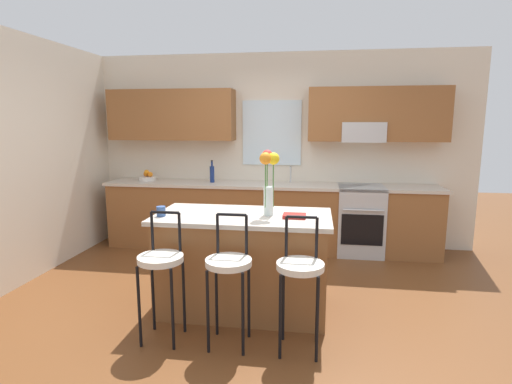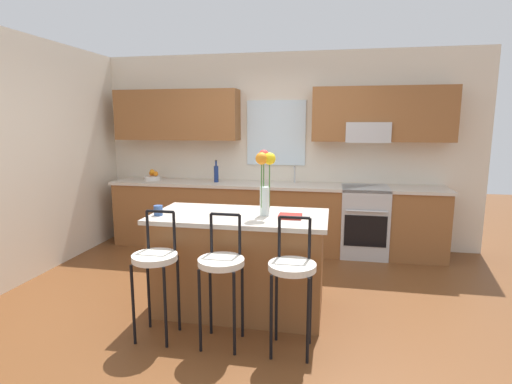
{
  "view_description": "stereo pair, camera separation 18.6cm",
  "coord_description": "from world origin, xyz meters",
  "px_view_note": "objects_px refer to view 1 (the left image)",
  "views": [
    {
      "loc": [
        0.63,
        -3.7,
        1.75
      ],
      "look_at": [
        -0.01,
        0.55,
        1.0
      ],
      "focal_mm": 28.14,
      "sensor_mm": 36.0,
      "label": 1
    },
    {
      "loc": [
        0.81,
        -3.67,
        1.75
      ],
      "look_at": [
        -0.01,
        0.55,
        1.0
      ],
      "focal_mm": 28.14,
      "sensor_mm": 36.0,
      "label": 2
    }
  ],
  "objects_px": {
    "mug_ceramic": "(161,211)",
    "bottle_olive_oil": "(212,174)",
    "fruit_bowl_oranges": "(147,177)",
    "cookbook": "(294,216)",
    "kitchen_island": "(243,262)",
    "oven_range": "(360,220)",
    "bar_stool_near": "(161,264)",
    "flower_vase": "(269,175)",
    "bar_stool_far": "(300,272)",
    "bar_stool_middle": "(229,268)"
  },
  "relations": [
    {
      "from": "mug_ceramic",
      "to": "bottle_olive_oil",
      "type": "xyz_separation_m",
      "value": [
        -0.07,
        2.07,
        0.08
      ]
    },
    {
      "from": "fruit_bowl_oranges",
      "to": "cookbook",
      "type": "bearing_deg",
      "value": -41.42
    },
    {
      "from": "kitchen_island",
      "to": "oven_range",
      "type": "bearing_deg",
      "value": 56.21
    },
    {
      "from": "bar_stool_near",
      "to": "bottle_olive_oil",
      "type": "distance_m",
      "value": 2.55
    },
    {
      "from": "mug_ceramic",
      "to": "cookbook",
      "type": "xyz_separation_m",
      "value": [
        1.18,
        0.12,
        -0.03
      ]
    },
    {
      "from": "oven_range",
      "to": "flower_vase",
      "type": "relative_size",
      "value": 1.57
    },
    {
      "from": "bar_stool_far",
      "to": "cookbook",
      "type": "xyz_separation_m",
      "value": [
        -0.08,
        0.56,
        0.3
      ]
    },
    {
      "from": "bar_stool_middle",
      "to": "bar_stool_far",
      "type": "xyz_separation_m",
      "value": [
        0.55,
        0.0,
        0.0
      ]
    },
    {
      "from": "kitchen_island",
      "to": "cookbook",
      "type": "xyz_separation_m",
      "value": [
        0.47,
        -0.06,
        0.47
      ]
    },
    {
      "from": "flower_vase",
      "to": "fruit_bowl_oranges",
      "type": "bearing_deg",
      "value": 136.2
    },
    {
      "from": "cookbook",
      "to": "fruit_bowl_oranges",
      "type": "height_order",
      "value": "fruit_bowl_oranges"
    },
    {
      "from": "oven_range",
      "to": "flower_vase",
      "type": "xyz_separation_m",
      "value": [
        -1.01,
        -1.87,
        0.83
      ]
    },
    {
      "from": "bar_stool_middle",
      "to": "bottle_olive_oil",
      "type": "height_order",
      "value": "bottle_olive_oil"
    },
    {
      "from": "bar_stool_middle",
      "to": "kitchen_island",
      "type": "bearing_deg",
      "value": 90.0
    },
    {
      "from": "flower_vase",
      "to": "cookbook",
      "type": "height_order",
      "value": "flower_vase"
    },
    {
      "from": "bar_stool_near",
      "to": "fruit_bowl_oranges",
      "type": "height_order",
      "value": "fruit_bowl_oranges"
    },
    {
      "from": "bar_stool_middle",
      "to": "bar_stool_far",
      "type": "height_order",
      "value": "same"
    },
    {
      "from": "bar_stool_near",
      "to": "cookbook",
      "type": "relative_size",
      "value": 5.21
    },
    {
      "from": "cookbook",
      "to": "fruit_bowl_oranges",
      "type": "distance_m",
      "value": 2.96
    },
    {
      "from": "bar_stool_near",
      "to": "bar_stool_middle",
      "type": "height_order",
      "value": "same"
    },
    {
      "from": "bar_stool_middle",
      "to": "bottle_olive_oil",
      "type": "relative_size",
      "value": 3.37
    },
    {
      "from": "kitchen_island",
      "to": "cookbook",
      "type": "height_order",
      "value": "cookbook"
    },
    {
      "from": "kitchen_island",
      "to": "bar_stool_far",
      "type": "relative_size",
      "value": 1.53
    },
    {
      "from": "mug_ceramic",
      "to": "fruit_bowl_oranges",
      "type": "height_order",
      "value": "fruit_bowl_oranges"
    },
    {
      "from": "fruit_bowl_oranges",
      "to": "bar_stool_far",
      "type": "bearing_deg",
      "value": -47.59
    },
    {
      "from": "bar_stool_near",
      "to": "cookbook",
      "type": "height_order",
      "value": "bar_stool_near"
    },
    {
      "from": "bar_stool_middle",
      "to": "bar_stool_far",
      "type": "bearing_deg",
      "value": 0.0
    },
    {
      "from": "fruit_bowl_oranges",
      "to": "kitchen_island",
      "type": "bearing_deg",
      "value": -47.35
    },
    {
      "from": "flower_vase",
      "to": "fruit_bowl_oranges",
      "type": "relative_size",
      "value": 2.45
    },
    {
      "from": "kitchen_island",
      "to": "flower_vase",
      "type": "relative_size",
      "value": 2.72
    },
    {
      "from": "kitchen_island",
      "to": "bar_stool_middle",
      "type": "relative_size",
      "value": 1.53
    },
    {
      "from": "oven_range",
      "to": "bar_stool_middle",
      "type": "height_order",
      "value": "bar_stool_middle"
    },
    {
      "from": "kitchen_island",
      "to": "bottle_olive_oil",
      "type": "height_order",
      "value": "bottle_olive_oil"
    },
    {
      "from": "oven_range",
      "to": "mug_ceramic",
      "type": "xyz_separation_m",
      "value": [
        -1.96,
        -2.05,
        0.51
      ]
    },
    {
      "from": "flower_vase",
      "to": "fruit_bowl_oranges",
      "type": "height_order",
      "value": "flower_vase"
    },
    {
      "from": "kitchen_island",
      "to": "bar_stool_near",
      "type": "bearing_deg",
      "value": -131.64
    },
    {
      "from": "fruit_bowl_oranges",
      "to": "mug_ceramic",
      "type": "bearing_deg",
      "value": -63.5
    },
    {
      "from": "bar_stool_middle",
      "to": "flower_vase",
      "type": "height_order",
      "value": "flower_vase"
    },
    {
      "from": "fruit_bowl_oranges",
      "to": "bar_stool_near",
      "type": "bearing_deg",
      "value": -64.55
    },
    {
      "from": "oven_range",
      "to": "bar_stool_near",
      "type": "xyz_separation_m",
      "value": [
        -1.8,
        -2.48,
        0.18
      ]
    },
    {
      "from": "bar_stool_near",
      "to": "kitchen_island",
      "type": "bearing_deg",
      "value": 48.36
    },
    {
      "from": "mug_ceramic",
      "to": "fruit_bowl_oranges",
      "type": "xyz_separation_m",
      "value": [
        -1.04,
        2.08,
        0.0
      ]
    },
    {
      "from": "bar_stool_near",
      "to": "cookbook",
      "type": "xyz_separation_m",
      "value": [
        1.02,
        0.56,
        0.3
      ]
    },
    {
      "from": "oven_range",
      "to": "bottle_olive_oil",
      "type": "height_order",
      "value": "bottle_olive_oil"
    },
    {
      "from": "flower_vase",
      "to": "mug_ceramic",
      "type": "height_order",
      "value": "flower_vase"
    },
    {
      "from": "flower_vase",
      "to": "mug_ceramic",
      "type": "bearing_deg",
      "value": -169.3
    },
    {
      "from": "bar_stool_near",
      "to": "mug_ceramic",
      "type": "height_order",
      "value": "bar_stool_near"
    },
    {
      "from": "bar_stool_far",
      "to": "fruit_bowl_oranges",
      "type": "height_order",
      "value": "fruit_bowl_oranges"
    },
    {
      "from": "bar_stool_far",
      "to": "fruit_bowl_oranges",
      "type": "distance_m",
      "value": 3.42
    },
    {
      "from": "cookbook",
      "to": "bottle_olive_oil",
      "type": "relative_size",
      "value": 0.65
    }
  ]
}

